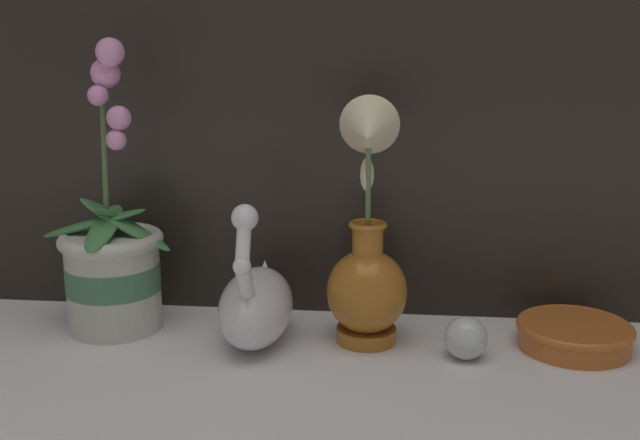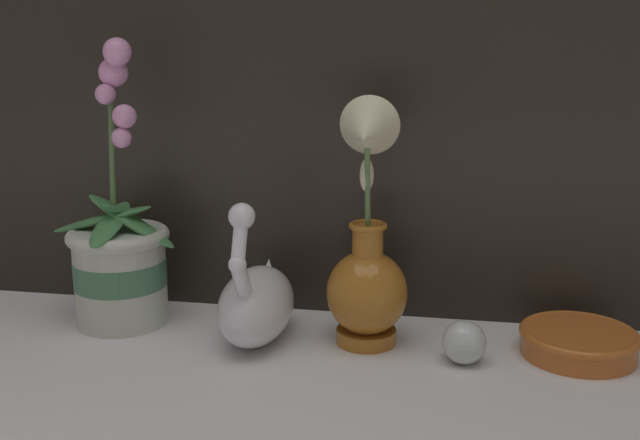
{
  "view_description": "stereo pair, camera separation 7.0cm",
  "coord_description": "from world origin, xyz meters",
  "px_view_note": "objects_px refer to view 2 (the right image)",
  "views": [
    {
      "loc": [
        0.07,
        -0.84,
        0.41
      ],
      "look_at": [
        -0.03,
        0.11,
        0.17
      ],
      "focal_mm": 42.0,
      "sensor_mm": 36.0,
      "label": 1
    },
    {
      "loc": [
        0.14,
        -0.83,
        0.41
      ],
      "look_at": [
        -0.03,
        0.11,
        0.17
      ],
      "focal_mm": 42.0,
      "sensor_mm": 36.0,
      "label": 2
    }
  ],
  "objects_px": {
    "glass_sphere": "(464,342)",
    "amber_dish": "(579,341)",
    "swan_figurine": "(257,301)",
    "orchid_potted_plant": "(120,258)",
    "blue_vase": "(367,260)"
  },
  "relations": [
    {
      "from": "glass_sphere",
      "to": "amber_dish",
      "type": "height_order",
      "value": "glass_sphere"
    },
    {
      "from": "swan_figurine",
      "to": "glass_sphere",
      "type": "xyz_separation_m",
      "value": [
        0.28,
        -0.03,
        -0.03
      ]
    },
    {
      "from": "glass_sphere",
      "to": "amber_dish",
      "type": "bearing_deg",
      "value": 18.74
    },
    {
      "from": "orchid_potted_plant",
      "to": "glass_sphere",
      "type": "height_order",
      "value": "orchid_potted_plant"
    },
    {
      "from": "orchid_potted_plant",
      "to": "glass_sphere",
      "type": "distance_m",
      "value": 0.49
    },
    {
      "from": "blue_vase",
      "to": "glass_sphere",
      "type": "relative_size",
      "value": 5.95
    },
    {
      "from": "orchid_potted_plant",
      "to": "swan_figurine",
      "type": "xyz_separation_m",
      "value": [
        0.21,
        -0.03,
        -0.04
      ]
    },
    {
      "from": "blue_vase",
      "to": "glass_sphere",
      "type": "xyz_separation_m",
      "value": [
        0.13,
        -0.04,
        -0.09
      ]
    },
    {
      "from": "swan_figurine",
      "to": "blue_vase",
      "type": "distance_m",
      "value": 0.16
    },
    {
      "from": "orchid_potted_plant",
      "to": "amber_dish",
      "type": "distance_m",
      "value": 0.64
    },
    {
      "from": "orchid_potted_plant",
      "to": "swan_figurine",
      "type": "height_order",
      "value": "orchid_potted_plant"
    },
    {
      "from": "orchid_potted_plant",
      "to": "glass_sphere",
      "type": "relative_size",
      "value": 7.19
    },
    {
      "from": "orchid_potted_plant",
      "to": "glass_sphere",
      "type": "xyz_separation_m",
      "value": [
        0.49,
        -0.06,
        -0.07
      ]
    },
    {
      "from": "glass_sphere",
      "to": "swan_figurine",
      "type": "bearing_deg",
      "value": 174.71
    },
    {
      "from": "blue_vase",
      "to": "orchid_potted_plant",
      "type": "bearing_deg",
      "value": 176.95
    }
  ]
}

